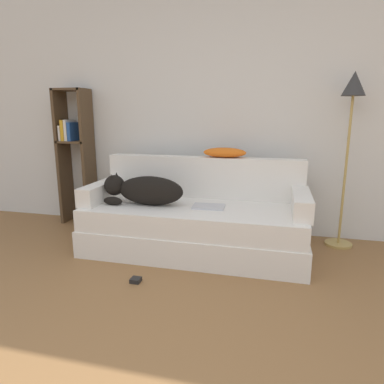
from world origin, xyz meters
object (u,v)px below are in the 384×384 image
Objects in this scene: bookshelf at (75,149)px; power_adapter at (136,280)px; dog at (144,190)px; throw_pillow at (225,153)px; couch at (195,229)px; laptop at (209,207)px; floor_lamp at (351,114)px.

power_adapter is at bearing -44.92° from bookshelf.
bookshelf is at bearing 150.56° from dog.
dog is at bearing -146.44° from throw_pillow.
throw_pillow reaches higher than power_adapter.
couch is 0.80m from throw_pillow.
laptop is 0.61m from throw_pillow.
power_adapter is (1.27, -1.26, -0.85)m from bookshelf.
floor_lamp reaches higher than power_adapter.
dog is (-0.47, -0.07, 0.36)m from couch.
throw_pillow is 1.49m from power_adapter.
throw_pillow is 1.19m from floor_lamp.
floor_lamp is at bearing 36.45° from power_adapter.
throw_pillow is 0.27× the size of bookshelf.
couch reaches higher than power_adapter.
bookshelf is (-1.69, 0.57, 0.42)m from laptop.
couch is at bearing 68.11° from power_adapter.
laptop is at bearing -11.76° from couch.
throw_pillow is (0.68, 0.45, 0.31)m from dog.
dog is at bearing -171.75° from couch.
power_adapter is at bearing -74.57° from dog.
throw_pillow is at bearing -174.72° from floor_lamp.
dog is 0.87m from throw_pillow.
power_adapter is at bearing -125.47° from laptop.
dog is 10.19× the size of power_adapter.
bookshelf is (-1.09, 0.61, 0.29)m from dog.
couch is 1.77m from floor_lamp.
floor_lamp is (1.20, 0.51, 0.81)m from laptop.
bookshelf is 0.94× the size of floor_lamp.
floor_lamp is at bearing 17.03° from dog.
laptop reaches higher than couch.
couch is at bearing -19.35° from bookshelf.
couch is 1.31× the size of bookshelf.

